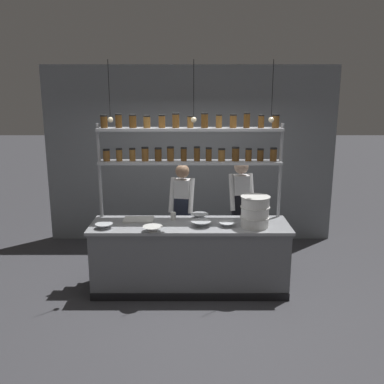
# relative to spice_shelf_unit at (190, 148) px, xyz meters

# --- Properties ---
(ground_plane) EXTENTS (40.00, 40.00, 0.00)m
(ground_plane) POSITION_rel_spice_shelf_unit_xyz_m (-0.00, -0.33, -1.88)
(ground_plane) COLOR #3D3D42
(back_wall) EXTENTS (5.02, 0.12, 3.05)m
(back_wall) POSITION_rel_spice_shelf_unit_xyz_m (-0.00, 1.71, -0.35)
(back_wall) COLOR gray
(back_wall) RESTS_ON ground_plane
(prep_counter) EXTENTS (2.62, 0.76, 0.92)m
(prep_counter) POSITION_rel_spice_shelf_unit_xyz_m (-0.00, -0.33, -1.42)
(prep_counter) COLOR slate
(prep_counter) RESTS_ON ground_plane
(spice_shelf_unit) EXTENTS (2.50, 0.28, 2.35)m
(spice_shelf_unit) POSITION_rel_spice_shelf_unit_xyz_m (0.00, 0.00, 0.00)
(spice_shelf_unit) COLOR #999BA0
(spice_shelf_unit) RESTS_ON ground_plane
(chef_left) EXTENTS (0.40, 0.32, 1.60)m
(chef_left) POSITION_rel_spice_shelf_unit_xyz_m (-0.11, 0.37, -0.97)
(chef_left) COLOR black
(chef_left) RESTS_ON ground_plane
(chef_center) EXTENTS (0.39, 0.31, 1.66)m
(chef_center) POSITION_rel_spice_shelf_unit_xyz_m (0.74, 0.38, -0.92)
(chef_center) COLOR black
(chef_center) RESTS_ON ground_plane
(container_stack) EXTENTS (0.38, 0.38, 0.40)m
(container_stack) POSITION_rel_spice_shelf_unit_xyz_m (0.83, -0.45, -0.76)
(container_stack) COLOR white
(container_stack) RESTS_ON prep_counter
(cutting_board) EXTENTS (0.40, 0.26, 0.02)m
(cutting_board) POSITION_rel_spice_shelf_unit_xyz_m (-0.69, -0.18, -0.95)
(cutting_board) COLOR silver
(cutting_board) RESTS_ON prep_counter
(prep_bowl_near_left) EXTENTS (0.27, 0.27, 0.07)m
(prep_bowl_near_left) POSITION_rel_spice_shelf_unit_xyz_m (0.14, -0.44, -0.92)
(prep_bowl_near_left) COLOR #B2B7BC
(prep_bowl_near_left) RESTS_ON prep_counter
(prep_bowl_center_front) EXTENTS (0.21, 0.21, 0.06)m
(prep_bowl_center_front) POSITION_rel_spice_shelf_unit_xyz_m (0.48, -0.45, -0.93)
(prep_bowl_center_front) COLOR silver
(prep_bowl_center_front) RESTS_ON prep_counter
(prep_bowl_center_back) EXTENTS (0.24, 0.24, 0.07)m
(prep_bowl_center_back) POSITION_rel_spice_shelf_unit_xyz_m (0.13, -0.09, -0.93)
(prep_bowl_center_back) COLOR #B2B7BC
(prep_bowl_center_back) RESTS_ON prep_counter
(prep_bowl_near_right) EXTENTS (0.23, 0.23, 0.06)m
(prep_bowl_near_right) POSITION_rel_spice_shelf_unit_xyz_m (-1.10, -0.52, -0.93)
(prep_bowl_near_right) COLOR silver
(prep_bowl_near_right) RESTS_ON prep_counter
(prep_bowl_far_left) EXTENTS (0.25, 0.25, 0.07)m
(prep_bowl_far_left) POSITION_rel_spice_shelf_unit_xyz_m (-0.46, -0.65, -0.92)
(prep_bowl_far_left) COLOR silver
(prep_bowl_far_left) RESTS_ON prep_counter
(serving_cup_front) EXTENTS (0.09, 0.09, 0.10)m
(serving_cup_front) POSITION_rel_spice_shelf_unit_xyz_m (0.91, -0.07, -0.91)
(serving_cup_front) COLOR #334C70
(serving_cup_front) RESTS_ON prep_counter
(serving_cup_by_board) EXTENTS (0.07, 0.07, 0.11)m
(serving_cup_by_board) POSITION_rel_spice_shelf_unit_xyz_m (-0.23, -0.15, -0.90)
(serving_cup_by_board) COLOR silver
(serving_cup_by_board) RESTS_ON prep_counter
(pendant_light_row) EXTENTS (2.07, 0.07, 0.76)m
(pendant_light_row) POSITION_rel_spice_shelf_unit_xyz_m (0.02, -0.33, 0.44)
(pendant_light_row) COLOR black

